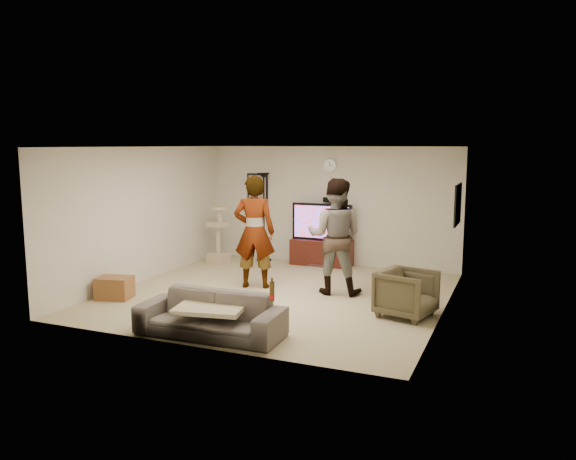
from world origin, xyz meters
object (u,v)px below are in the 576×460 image
at_px(side_table, 115,288).
at_px(sofa, 210,315).
at_px(person_left, 254,232).
at_px(person_right, 335,236).
at_px(beer_bottle, 272,291).
at_px(armchair, 407,293).
at_px(tv_stand, 322,253).
at_px(cat_tree, 218,234).
at_px(floor_lamp, 264,217).
at_px(tv, 322,222).

bearing_deg(side_table, sofa, -22.27).
height_order(sofa, side_table, sofa).
relative_size(person_left, person_right, 1.01).
relative_size(sofa, side_table, 3.59).
bearing_deg(beer_bottle, person_left, 120.26).
bearing_deg(sofa, armchair, 37.57).
relative_size(tv_stand, side_table, 2.36).
xyz_separation_m(person_left, sofa, (0.59, -2.58, -0.72)).
relative_size(beer_bottle, armchair, 0.32).
relative_size(tv_stand, cat_tree, 1.05).
height_order(cat_tree, person_left, person_left).
relative_size(tv_stand, sofa, 0.66).
xyz_separation_m(sofa, armchair, (2.26, 1.87, 0.06)).
relative_size(tv_stand, armchair, 1.68).
bearing_deg(person_right, floor_lamp, -49.46).
distance_m(tv, cat_tree, 2.27).
relative_size(person_left, sofa, 1.02).
height_order(tv_stand, person_right, person_right).
relative_size(floor_lamp, cat_tree, 1.56).
relative_size(person_left, side_table, 3.66).
height_order(person_left, side_table, person_left).
height_order(floor_lamp, person_right, person_right).
bearing_deg(beer_bottle, side_table, 163.43).
relative_size(tv_stand, beer_bottle, 5.19).
bearing_deg(side_table, person_left, 41.14).
bearing_deg(person_left, armchair, 149.48).
relative_size(person_right, armchair, 2.56).
bearing_deg(armchair, floor_lamp, 65.98).
height_order(tv_stand, person_left, person_left).
relative_size(tv, sofa, 0.66).
xyz_separation_m(sofa, beer_bottle, (0.91, 0.00, 0.41)).
relative_size(person_right, sofa, 1.00).
height_order(person_left, sofa, person_left).
bearing_deg(armchair, tv_stand, 52.99).
distance_m(tv, armchair, 3.82).
xyz_separation_m(tv_stand, tv, (-0.00, 0.00, 0.66)).
distance_m(tv, sofa, 4.85).
bearing_deg(floor_lamp, person_right, -41.64).
relative_size(cat_tree, armchair, 1.59).
bearing_deg(cat_tree, armchair, -27.40).
xyz_separation_m(tv, person_left, (-0.49, -2.23, 0.08)).
bearing_deg(side_table, cat_tree, 87.57).
bearing_deg(beer_bottle, tv, 101.93).
height_order(beer_bottle, side_table, beer_bottle).
height_order(tv_stand, beer_bottle, beer_bottle).
bearing_deg(cat_tree, side_table, -92.43).
relative_size(tv, side_table, 2.37).
xyz_separation_m(tv_stand, armchair, (2.36, -2.94, 0.08)).
height_order(tv, side_table, tv).
distance_m(sofa, side_table, 2.61).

